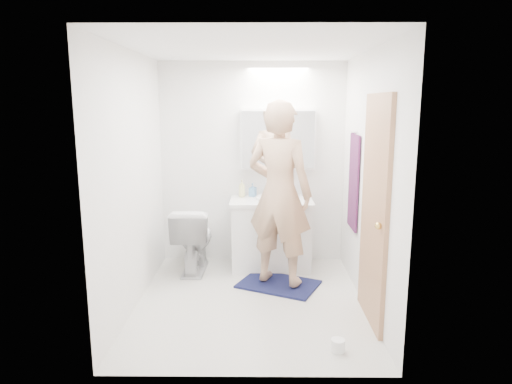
{
  "coord_description": "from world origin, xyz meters",
  "views": [
    {
      "loc": [
        0.09,
        -4.16,
        1.91
      ],
      "look_at": [
        0.05,
        0.25,
        1.05
      ],
      "focal_mm": 31.75,
      "sensor_mm": 36.0,
      "label": 1
    }
  ],
  "objects_px": {
    "person": "(279,194)",
    "vanity_cabinet": "(271,235)",
    "medicine_cabinet": "(278,139)",
    "soap_bottle_a": "(242,188)",
    "toothbrush_cup": "(290,193)",
    "toilet_paper_roll": "(338,345)",
    "toilet": "(193,239)",
    "soap_bottle_b": "(253,190)"
  },
  "relations": [
    {
      "from": "toothbrush_cup",
      "to": "toilet",
      "type": "bearing_deg",
      "value": -166.22
    },
    {
      "from": "soap_bottle_b",
      "to": "toilet_paper_roll",
      "type": "height_order",
      "value": "soap_bottle_b"
    },
    {
      "from": "soap_bottle_b",
      "to": "vanity_cabinet",
      "type": "bearing_deg",
      "value": -39.31
    },
    {
      "from": "toothbrush_cup",
      "to": "toilet_paper_roll",
      "type": "bearing_deg",
      "value": -82.75
    },
    {
      "from": "vanity_cabinet",
      "to": "soap_bottle_b",
      "type": "xyz_separation_m",
      "value": [
        -0.22,
        0.18,
        0.51
      ]
    },
    {
      "from": "medicine_cabinet",
      "to": "toilet_paper_roll",
      "type": "distance_m",
      "value": 2.57
    },
    {
      "from": "toilet",
      "to": "soap_bottle_a",
      "type": "xyz_separation_m",
      "value": [
        0.55,
        0.26,
        0.54
      ]
    },
    {
      "from": "soap_bottle_a",
      "to": "person",
      "type": "bearing_deg",
      "value": -59.69
    },
    {
      "from": "toothbrush_cup",
      "to": "medicine_cabinet",
      "type": "bearing_deg",
      "value": 160.77
    },
    {
      "from": "medicine_cabinet",
      "to": "soap_bottle_b",
      "type": "xyz_separation_m",
      "value": [
        -0.3,
        -0.03,
        -0.6
      ]
    },
    {
      "from": "vanity_cabinet",
      "to": "person",
      "type": "height_order",
      "value": "person"
    },
    {
      "from": "toilet",
      "to": "toothbrush_cup",
      "type": "distance_m",
      "value": 1.25
    },
    {
      "from": "toilet",
      "to": "toothbrush_cup",
      "type": "bearing_deg",
      "value": -164.83
    },
    {
      "from": "toothbrush_cup",
      "to": "toilet_paper_roll",
      "type": "distance_m",
      "value": 2.21
    },
    {
      "from": "person",
      "to": "medicine_cabinet",
      "type": "bearing_deg",
      "value": -65.85
    },
    {
      "from": "toilet",
      "to": "soap_bottle_b",
      "type": "height_order",
      "value": "soap_bottle_b"
    },
    {
      "from": "soap_bottle_b",
      "to": "toilet_paper_roll",
      "type": "distance_m",
      "value": 2.33
    },
    {
      "from": "person",
      "to": "toothbrush_cup",
      "type": "distance_m",
      "value": 0.75
    },
    {
      "from": "soap_bottle_a",
      "to": "toothbrush_cup",
      "type": "distance_m",
      "value": 0.57
    },
    {
      "from": "vanity_cabinet",
      "to": "soap_bottle_b",
      "type": "distance_m",
      "value": 0.58
    },
    {
      "from": "soap_bottle_a",
      "to": "vanity_cabinet",
      "type": "bearing_deg",
      "value": -23.37
    },
    {
      "from": "soap_bottle_a",
      "to": "soap_bottle_b",
      "type": "bearing_deg",
      "value": 13.25
    },
    {
      "from": "vanity_cabinet",
      "to": "soap_bottle_b",
      "type": "relative_size",
      "value": 5.6
    },
    {
      "from": "medicine_cabinet",
      "to": "person",
      "type": "relative_size",
      "value": 0.46
    },
    {
      "from": "soap_bottle_a",
      "to": "medicine_cabinet",
      "type": "bearing_deg",
      "value": 8.04
    },
    {
      "from": "soap_bottle_a",
      "to": "soap_bottle_b",
      "type": "xyz_separation_m",
      "value": [
        0.13,
        0.03,
        -0.02
      ]
    },
    {
      "from": "toilet",
      "to": "person",
      "type": "relative_size",
      "value": 0.4
    },
    {
      "from": "medicine_cabinet",
      "to": "soap_bottle_a",
      "type": "height_order",
      "value": "medicine_cabinet"
    },
    {
      "from": "vanity_cabinet",
      "to": "person",
      "type": "relative_size",
      "value": 0.47
    },
    {
      "from": "person",
      "to": "vanity_cabinet",
      "type": "bearing_deg",
      "value": -58.24
    },
    {
      "from": "medicine_cabinet",
      "to": "toothbrush_cup",
      "type": "xyz_separation_m",
      "value": [
        0.14,
        -0.05,
        -0.63
      ]
    },
    {
      "from": "person",
      "to": "toothbrush_cup",
      "type": "xyz_separation_m",
      "value": [
        0.15,
        0.72,
        -0.14
      ]
    },
    {
      "from": "vanity_cabinet",
      "to": "soap_bottle_a",
      "type": "distance_m",
      "value": 0.65
    },
    {
      "from": "vanity_cabinet",
      "to": "toothbrush_cup",
      "type": "relative_size",
      "value": 8.96
    },
    {
      "from": "vanity_cabinet",
      "to": "person",
      "type": "xyz_separation_m",
      "value": [
        0.07,
        -0.56,
        0.61
      ]
    },
    {
      "from": "toilet",
      "to": "soap_bottle_a",
      "type": "height_order",
      "value": "soap_bottle_a"
    },
    {
      "from": "medicine_cabinet",
      "to": "toilet_paper_roll",
      "type": "bearing_deg",
      "value": -79.07
    },
    {
      "from": "medicine_cabinet",
      "to": "soap_bottle_b",
      "type": "relative_size",
      "value": 5.48
    },
    {
      "from": "vanity_cabinet",
      "to": "toothbrush_cup",
      "type": "xyz_separation_m",
      "value": [
        0.22,
        0.16,
        0.48
      ]
    },
    {
      "from": "toilet",
      "to": "toilet_paper_roll",
      "type": "height_order",
      "value": "toilet"
    },
    {
      "from": "toothbrush_cup",
      "to": "vanity_cabinet",
      "type": "bearing_deg",
      "value": -144.06
    },
    {
      "from": "soap_bottle_b",
      "to": "toilet_paper_roll",
      "type": "xyz_separation_m",
      "value": [
        0.7,
        -2.05,
        -0.85
      ]
    }
  ]
}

